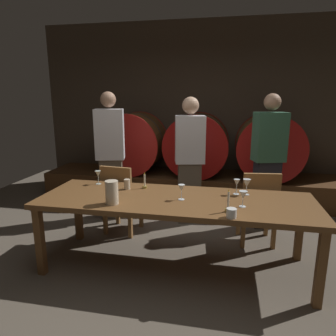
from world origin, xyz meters
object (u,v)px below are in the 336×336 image
(wine_barrel_right, at_px, (269,147))
(chair_left, at_px, (120,196))
(candle_left, at_px, (145,184))
(guest_right, at_px, (268,161))
(cup_left, at_px, (127,184))
(cup_right, at_px, (231,213))
(dining_table, at_px, (176,204))
(wine_barrel_left, at_px, (134,143))
(wine_glass_right, at_px, (243,195))
(guest_center, at_px, (190,160))
(guest_left, at_px, (110,155))
(candle_right, at_px, (228,206))
(wine_glass_far_right, at_px, (247,184))
(pitcher, at_px, (112,192))
(wine_glass_far_left, at_px, (98,174))
(wine_barrel_center, at_px, (197,145))
(chair_right, at_px, (258,205))
(wine_glass_center, at_px, (237,183))
(wine_glass_left, at_px, (181,189))

(wine_barrel_right, xyz_separation_m, chair_left, (-1.90, -1.53, -0.43))
(candle_left, bearing_deg, guest_right, 34.49)
(cup_left, distance_m, cup_right, 1.23)
(dining_table, relative_size, cup_right, 31.77)
(wine_barrel_left, relative_size, wine_glass_right, 6.90)
(guest_center, bearing_deg, wine_barrel_right, -151.29)
(guest_left, bearing_deg, dining_table, 119.38)
(cup_right, bearing_deg, wine_glass_right, 70.28)
(guest_right, bearing_deg, candle_right, 54.69)
(wine_barrel_right, distance_m, wine_glass_far_right, 1.97)
(chair_left, bearing_deg, guest_right, -155.91)
(pitcher, relative_size, cup_right, 2.61)
(dining_table, relative_size, wine_glass_far_left, 17.40)
(guest_left, height_order, pitcher, guest_left)
(guest_left, bearing_deg, cup_left, 105.49)
(pitcher, bearing_deg, wine_barrel_center, 77.77)
(guest_left, bearing_deg, cup_right, 122.02)
(chair_right, xyz_separation_m, guest_left, (-1.95, 0.48, 0.41))
(cup_right, bearing_deg, wine_barrel_right, 77.29)
(guest_left, xyz_separation_m, pitcher, (0.56, -1.39, -0.07))
(guest_left, height_order, candle_left, guest_left)
(dining_table, bearing_deg, wine_glass_far_right, 20.20)
(guest_left, bearing_deg, wine_barrel_right, -169.84)
(guest_right, bearing_deg, chair_right, 58.87)
(wine_barrel_right, relative_size, guest_right, 0.59)
(wine_glass_center, bearing_deg, guest_left, 152.28)
(wine_glass_center, bearing_deg, wine_barrel_center, 107.16)
(wine_barrel_center, height_order, wine_glass_left, wine_barrel_center)
(wine_glass_right, bearing_deg, candle_right, -130.21)
(chair_right, bearing_deg, dining_table, 30.57)
(chair_right, bearing_deg, wine_glass_right, 66.89)
(wine_barrel_right, distance_m, guest_right, 0.97)
(wine_glass_left, bearing_deg, cup_right, -37.99)
(wine_glass_right, bearing_deg, pitcher, -172.57)
(dining_table, height_order, wine_glass_right, wine_glass_right)
(pitcher, height_order, wine_glass_far_right, pitcher)
(guest_right, distance_m, wine_glass_right, 1.36)
(wine_glass_left, height_order, cup_right, wine_glass_left)
(wine_barrel_center, relative_size, guest_left, 0.58)
(wine_barrel_center, distance_m, wine_glass_left, 2.19)
(guest_center, relative_size, guest_right, 0.98)
(guest_left, relative_size, candle_left, 9.81)
(chair_left, distance_m, wine_glass_left, 1.14)
(wine_glass_center, bearing_deg, guest_right, 67.05)
(dining_table, height_order, guest_center, guest_center)
(chair_left, xyz_separation_m, candle_right, (1.30, -0.90, 0.29))
(wine_glass_left, bearing_deg, wine_glass_far_right, 24.04)
(chair_left, height_order, wine_glass_center, wine_glass_center)
(guest_center, xyz_separation_m, wine_glass_center, (0.59, -0.94, -0.03))
(guest_right, height_order, wine_glass_far_right, guest_right)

